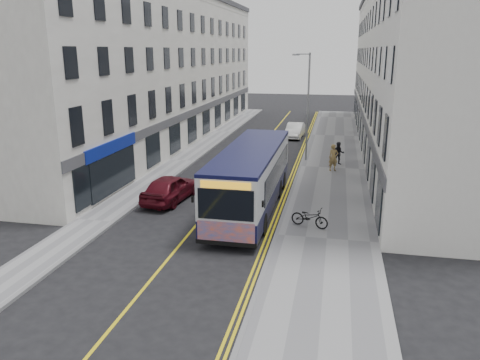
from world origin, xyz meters
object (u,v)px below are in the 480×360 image
at_px(pedestrian_near, 333,158).
at_px(car_maroon, 170,188).
at_px(car_white, 295,130).
at_px(streetlamp, 307,103).
at_px(pedestrian_far, 339,153).
at_px(bicycle, 310,217).
at_px(city_bus, 251,176).

relative_size(pedestrian_near, car_maroon, 0.41).
bearing_deg(car_white, streetlamp, -77.56).
height_order(pedestrian_far, car_maroon, pedestrian_far).
height_order(bicycle, pedestrian_far, pedestrian_far).
relative_size(streetlamp, pedestrian_near, 4.33).
distance_m(pedestrian_far, car_maroon, 13.76).
height_order(pedestrian_near, pedestrian_far, pedestrian_near).
xyz_separation_m(streetlamp, pedestrian_near, (2.13, -2.87, -3.34)).
bearing_deg(car_maroon, streetlamp, -113.92).
height_order(bicycle, pedestrian_near, pedestrian_near).
height_order(streetlamp, pedestrian_far, streetlamp).
xyz_separation_m(streetlamp, pedestrian_far, (2.49, -0.97, -3.43)).
height_order(car_white, car_maroon, car_maroon).
relative_size(pedestrian_near, pedestrian_far, 1.12).
distance_m(city_bus, pedestrian_far, 11.64).
height_order(city_bus, car_maroon, city_bus).
xyz_separation_m(city_bus, car_white, (0.31, 21.57, -1.13)).
bearing_deg(car_white, city_bus, -88.07).
relative_size(city_bus, pedestrian_far, 6.92).
height_order(streetlamp, bicycle, streetlamp).
bearing_deg(car_white, bicycle, -80.28).
distance_m(streetlamp, pedestrian_far, 4.35).
xyz_separation_m(pedestrian_near, pedestrian_far, (0.35, 1.91, -0.10)).
bearing_deg(streetlamp, pedestrian_near, -53.42).
relative_size(city_bus, car_white, 2.71).
distance_m(city_bus, bicycle, 4.14).
distance_m(pedestrian_far, car_white, 11.65).
height_order(city_bus, bicycle, city_bus).
bearing_deg(car_white, pedestrian_far, -66.22).
xyz_separation_m(bicycle, car_maroon, (-7.90, 2.72, 0.16)).
bearing_deg(bicycle, pedestrian_far, 12.18).
bearing_deg(car_maroon, pedestrian_far, -124.95).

